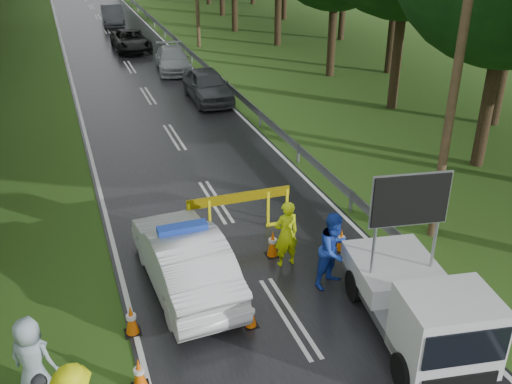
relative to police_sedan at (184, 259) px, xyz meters
name	(u,v)px	position (x,y,z in m)	size (l,w,h in m)	color
ground	(289,317)	(1.91, -1.94, -0.78)	(160.00, 160.00, 0.00)	#2D4D16
road	(116,46)	(1.91, 28.06, -0.77)	(7.00, 140.00, 0.02)	black
guardrail	(171,35)	(5.61, 27.73, -0.23)	(0.12, 60.06, 0.70)	gray
utility_pole_near	(460,56)	(7.11, 0.06, 4.28)	(1.40, 0.24, 10.00)	#3F311D
police_sedan	(184,259)	(0.00, 0.00, 0.00)	(1.88, 4.79, 1.71)	silver
work_truck	(421,305)	(4.18, -3.56, 0.14)	(2.52, 4.49, 3.39)	gray
barrier	(239,203)	(2.05, 2.06, 0.15)	(2.98, 0.13, 1.23)	#F8EE0D
officer	(286,234)	(2.65, 0.06, 0.13)	(0.66, 0.44, 1.82)	#C9E50C
civilian	(334,250)	(3.40, -1.10, 0.19)	(0.94, 0.73, 1.94)	#1B3EB4
bystander_right	(32,359)	(-3.42, -2.48, 0.11)	(0.87, 0.57, 1.78)	#8EA0AB
queue_car_first	(207,85)	(4.51, 14.38, -0.04)	(1.76, 4.36, 1.49)	#3B3E43
queue_car_second	(173,59)	(4.15, 20.52, -0.14)	(1.79, 4.41, 1.28)	#A5A9AE
queue_car_third	(131,40)	(2.71, 26.52, -0.13)	(2.14, 4.65, 1.29)	black
queue_car_fourth	(112,15)	(2.71, 36.01, -0.01)	(1.62, 4.64, 1.53)	#3F4147
cone_near_left	(139,374)	(-1.59, -2.94, -0.43)	(0.34, 0.34, 0.72)	black
cone_center	(251,314)	(1.00, -1.94, -0.45)	(0.32, 0.32, 0.67)	black
cone_far	(273,244)	(2.48, 0.56, -0.41)	(0.36, 0.36, 0.77)	black
cone_left_mid	(131,320)	(-1.49, -1.30, -0.42)	(0.35, 0.35, 0.74)	black
cone_right	(341,240)	(4.31, 0.19, -0.46)	(0.31, 0.31, 0.65)	black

